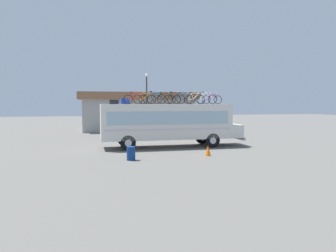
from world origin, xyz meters
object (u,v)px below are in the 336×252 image
object	(u,v)px
rooftop_bicycle_1	(135,99)
rooftop_bicycle_7	(195,99)
rooftop_bicycle_8	(206,99)
rooftop_bicycle_3	(155,99)
luggage_bag_2	(125,101)
rooftop_bicycle_9	(212,99)
trash_bin	(131,153)
luggage_bag_1	(114,102)
rooftop_bicycle_4	(164,99)
street_lamp	(147,101)
rooftop_bicycle_2	(145,99)
traffic_cone	(208,151)
rooftop_bicycle_5	(175,99)
rooftop_bicycle_6	(183,99)
bus	(169,122)

from	to	relation	value
rooftop_bicycle_1	rooftop_bicycle_7	xyz separation A→B (m)	(4.53, 0.40, 0.01)
rooftop_bicycle_7	rooftop_bicycle_8	bearing A→B (deg)	-23.23
rooftop_bicycle_3	rooftop_bicycle_7	bearing A→B (deg)	-6.66
luggage_bag_2	rooftop_bicycle_9	bearing A→B (deg)	-0.68
rooftop_bicycle_3	trash_bin	size ratio (longest dim) A/B	2.26
luggage_bag_1	rooftop_bicycle_1	xyz separation A→B (m)	(1.50, -0.18, 0.22)
luggage_bag_2	rooftop_bicycle_4	xyz separation A→B (m)	(2.92, 0.04, 0.16)
rooftop_bicycle_8	street_lamp	world-z (taller)	street_lamp
luggage_bag_2	rooftop_bicycle_9	world-z (taller)	rooftop_bicycle_9
rooftop_bicycle_3	trash_bin	world-z (taller)	rooftop_bicycle_3
rooftop_bicycle_8	trash_bin	xyz separation A→B (m)	(-6.21, -4.54, -3.19)
luggage_bag_1	rooftop_bicycle_3	distance (m)	3.09
rooftop_bicycle_2	rooftop_bicycle_3	distance (m)	0.95
rooftop_bicycle_4	traffic_cone	xyz separation A→B (m)	(1.68, -4.81, -3.24)
rooftop_bicycle_5	trash_bin	distance (m)	7.23
luggage_bag_1	rooftop_bicycle_4	bearing A→B (deg)	8.85
luggage_bag_2	rooftop_bicycle_1	world-z (taller)	rooftop_bicycle_1
rooftop_bicycle_4	rooftop_bicycle_6	world-z (taller)	rooftop_bicycle_6
rooftop_bicycle_8	traffic_cone	distance (m)	5.41
bus	rooftop_bicycle_9	xyz separation A→B (m)	(3.51, 0.22, 1.70)
luggage_bag_1	rooftop_bicycle_8	xyz separation A→B (m)	(6.83, -0.12, 0.23)
rooftop_bicycle_2	rooftop_bicycle_8	xyz separation A→B (m)	(4.62, -0.23, 0.02)
luggage_bag_2	trash_bin	distance (m)	6.02
rooftop_bicycle_3	rooftop_bicycle_4	size ratio (longest dim) A/B	1.02
luggage_bag_1	rooftop_bicycle_7	bearing A→B (deg)	2.09
bus	street_lamp	world-z (taller)	street_lamp
traffic_cone	street_lamp	distance (m)	11.57
rooftop_bicycle_9	luggage_bag_1	bearing A→B (deg)	-176.42
rooftop_bicycle_2	rooftop_bicycle_6	bearing A→B (deg)	7.32
rooftop_bicycle_4	rooftop_bicycle_7	bearing A→B (deg)	-9.17
rooftop_bicycle_1	traffic_cone	bearing A→B (deg)	-45.71
rooftop_bicycle_5	rooftop_bicycle_8	bearing A→B (deg)	-15.33
trash_bin	traffic_cone	world-z (taller)	trash_bin
rooftop_bicycle_7	rooftop_bicycle_1	bearing A→B (deg)	-175.00
luggage_bag_1	rooftop_bicycle_8	size ratio (longest dim) A/B	0.37
rooftop_bicycle_1	rooftop_bicycle_7	size ratio (longest dim) A/B	1.02
rooftop_bicycle_9	traffic_cone	world-z (taller)	rooftop_bicycle_9
rooftop_bicycle_9	rooftop_bicycle_3	bearing A→B (deg)	178.72
rooftop_bicycle_4	luggage_bag_2	bearing A→B (deg)	-179.30
rooftop_bicycle_1	rooftop_bicycle_7	world-z (taller)	rooftop_bicycle_7
luggage_bag_2	rooftop_bicycle_7	world-z (taller)	rooftop_bicycle_7
rooftop_bicycle_8	rooftop_bicycle_7	bearing A→B (deg)	156.77
luggage_bag_2	luggage_bag_1	bearing A→B (deg)	-146.80
luggage_bag_1	luggage_bag_2	xyz separation A→B (m)	(0.84, 0.55, 0.05)
rooftop_bicycle_2	rooftop_bicycle_1	bearing A→B (deg)	-158.12
rooftop_bicycle_3	rooftop_bicycle_4	distance (m)	0.74
rooftop_bicycle_6	street_lamp	size ratio (longest dim) A/B	0.29
rooftop_bicycle_6	traffic_cone	size ratio (longest dim) A/B	2.68
rooftop_bicycle_2	bus	bearing A→B (deg)	4.54
luggage_bag_1	trash_bin	bearing A→B (deg)	-82.53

